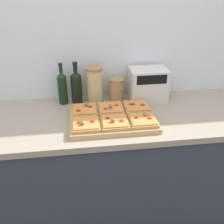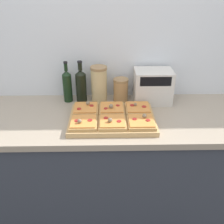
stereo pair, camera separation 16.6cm
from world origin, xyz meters
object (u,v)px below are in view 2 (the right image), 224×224
(wine_bottle, at_px, (81,85))
(grain_jar_short, at_px, (121,90))
(cutting_board, at_px, (112,119))
(toaster_oven, at_px, (153,86))
(olive_oil_bottle, at_px, (67,85))
(grain_jar_tall, at_px, (99,84))

(wine_bottle, relative_size, grain_jar_short, 1.79)
(cutting_board, bearing_deg, toaster_oven, 43.92)
(cutting_board, relative_size, toaster_oven, 1.86)
(olive_oil_bottle, relative_size, grain_jar_short, 1.77)
(wine_bottle, height_order, toaster_oven, wine_bottle)
(toaster_oven, bearing_deg, grain_jar_tall, 176.61)
(olive_oil_bottle, distance_m, toaster_oven, 0.61)
(olive_oil_bottle, relative_size, grain_jar_tall, 1.14)
(cutting_board, distance_m, grain_jar_short, 0.32)
(cutting_board, distance_m, grain_jar_tall, 0.34)
(grain_jar_short, bearing_deg, cutting_board, -102.55)
(grain_jar_short, bearing_deg, wine_bottle, 180.00)
(grain_jar_tall, bearing_deg, olive_oil_bottle, 180.00)
(grain_jar_tall, height_order, toaster_oven, grain_jar_tall)
(wine_bottle, xyz_separation_m, grain_jar_short, (0.28, -0.00, -0.04))
(grain_jar_short, bearing_deg, grain_jar_tall, 180.00)
(grain_jar_tall, bearing_deg, wine_bottle, 180.00)
(cutting_board, bearing_deg, olive_oil_bottle, 135.57)
(wine_bottle, distance_m, toaster_oven, 0.51)
(olive_oil_bottle, height_order, toaster_oven, olive_oil_bottle)
(grain_jar_tall, xyz_separation_m, toaster_oven, (0.38, -0.02, -0.01))
(cutting_board, distance_m, toaster_oven, 0.42)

